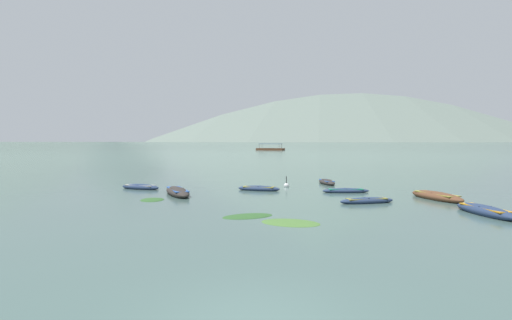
# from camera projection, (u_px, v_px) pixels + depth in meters

# --- Properties ---
(ground_plane) EXTENTS (6000.00, 6000.00, 0.00)m
(ground_plane) POSITION_uv_depth(u_px,v_px,m) (243.00, 141.00, 1505.50)
(ground_plane) COLOR #425B56
(mountain_1) EXTENTS (799.12, 799.12, 265.21)m
(mountain_1) POSITION_uv_depth(u_px,v_px,m) (121.00, 110.00, 1731.37)
(mountain_1) COLOR #4C5B56
(mountain_1) RESTS_ON ground
(mountain_2) EXTENTS (1471.46, 1471.46, 404.27)m
(mountain_2) POSITION_uv_depth(u_px,v_px,m) (322.00, 87.00, 1514.88)
(mountain_2) COLOR slate
(mountain_2) RESTS_ON ground
(rowboat_0) EXTENTS (3.16, 0.79, 0.37)m
(rowboat_0) POSITION_uv_depth(u_px,v_px,m) (346.00, 191.00, 27.69)
(rowboat_0) COLOR navy
(rowboat_0) RESTS_ON ground
(rowboat_1) EXTENTS (2.69, 4.66, 0.59)m
(rowboat_1) POSITION_uv_depth(u_px,v_px,m) (178.00, 192.00, 26.56)
(rowboat_1) COLOR #2D2826
(rowboat_1) RESTS_ON ground
(rowboat_2) EXTENTS (3.24, 2.15, 0.46)m
(rowboat_2) POSITION_uv_depth(u_px,v_px,m) (140.00, 187.00, 29.67)
(rowboat_2) COLOR navy
(rowboat_2) RESTS_ON ground
(rowboat_3) EXTENTS (3.15, 1.79, 0.42)m
(rowboat_3) POSITION_uv_depth(u_px,v_px,m) (259.00, 188.00, 28.84)
(rowboat_3) COLOR navy
(rowboat_3) RESTS_ON ground
(rowboat_4) EXTENTS (3.32, 1.40, 0.40)m
(rowboat_4) POSITION_uv_depth(u_px,v_px,m) (367.00, 201.00, 23.03)
(rowboat_4) COLOR navy
(rowboat_4) RESTS_ON ground
(rowboat_5) EXTENTS (1.21, 3.20, 0.46)m
(rowboat_5) POSITION_uv_depth(u_px,v_px,m) (327.00, 182.00, 33.20)
(rowboat_5) COLOR #2D2826
(rowboat_5) RESTS_ON ground
(rowboat_6) EXTENTS (1.40, 4.02, 0.56)m
(rowboat_6) POSITION_uv_depth(u_px,v_px,m) (485.00, 211.00, 19.42)
(rowboat_6) COLOR navy
(rowboat_6) RESTS_ON ground
(rowboat_7) EXTENTS (2.21, 4.31, 0.57)m
(rowboat_7) POSITION_uv_depth(u_px,v_px,m) (437.00, 196.00, 24.50)
(rowboat_7) COLOR brown
(rowboat_7) RESTS_ON ground
(ferry_0) EXTENTS (10.47, 7.22, 2.54)m
(ferry_0) POSITION_uv_depth(u_px,v_px,m) (270.00, 149.00, 147.04)
(ferry_0) COLOR brown
(ferry_0) RESTS_ON ground
(mooring_buoy) EXTENTS (0.40, 0.40, 0.92)m
(mooring_buoy) POSITION_uv_depth(u_px,v_px,m) (286.00, 186.00, 31.07)
(mooring_buoy) COLOR silver
(mooring_buoy) RESTS_ON ground
(weed_patch_0) EXTENTS (2.76, 2.13, 0.14)m
(weed_patch_0) POSITION_uv_depth(u_px,v_px,m) (248.00, 216.00, 18.98)
(weed_patch_0) COLOR #2D5628
(weed_patch_0) RESTS_ON ground
(weed_patch_2) EXTENTS (3.02, 2.55, 0.14)m
(weed_patch_2) POSITION_uv_depth(u_px,v_px,m) (290.00, 223.00, 17.47)
(weed_patch_2) COLOR #477033
(weed_patch_2) RESTS_ON ground
(weed_patch_3) EXTENTS (1.43, 1.73, 0.14)m
(weed_patch_3) POSITION_uv_depth(u_px,v_px,m) (152.00, 200.00, 24.21)
(weed_patch_3) COLOR #2D5628
(weed_patch_3) RESTS_ON ground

